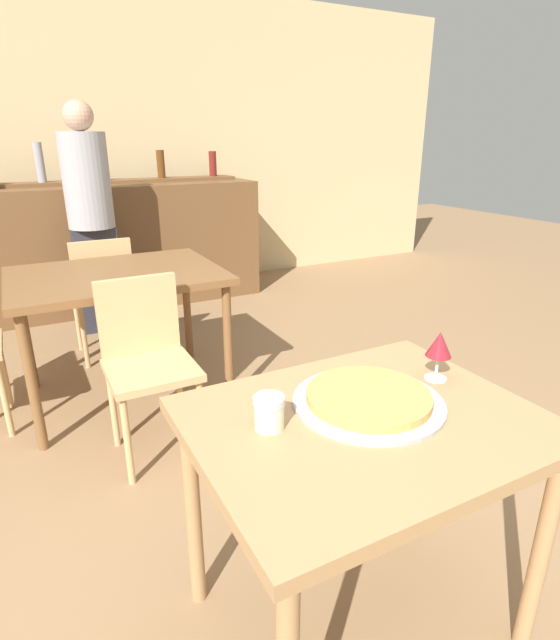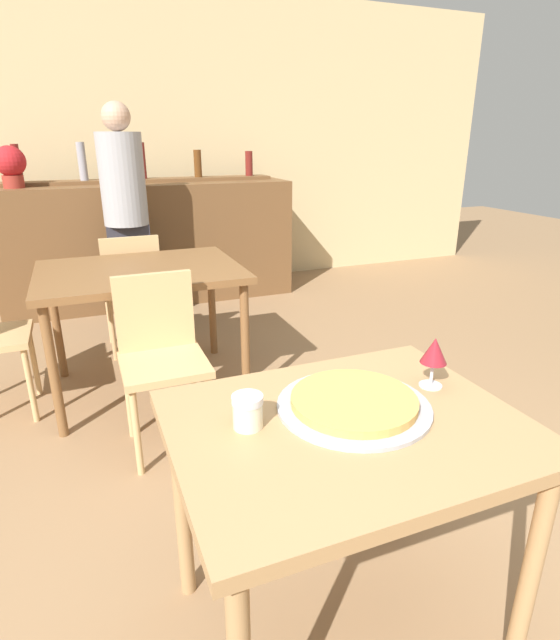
% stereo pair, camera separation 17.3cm
% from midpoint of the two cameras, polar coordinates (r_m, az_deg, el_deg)
% --- Properties ---
extents(ground_plane, '(16.00, 16.00, 0.00)m').
position_cam_midpoint_polar(ground_plane, '(1.90, 5.23, -30.97)').
color(ground_plane, '#93704C').
extents(wall_back, '(8.00, 0.05, 2.80)m').
position_cam_midpoint_polar(wall_back, '(5.22, -21.36, 18.05)').
color(wall_back, '#D1B784').
rests_on(wall_back, ground_plane).
extents(dining_table_near, '(0.94, 0.74, 0.75)m').
position_cam_midpoint_polar(dining_table_near, '(1.45, 6.07, -14.33)').
color(dining_table_near, '#A87F51').
rests_on(dining_table_near, ground_plane).
extents(dining_table_far, '(1.13, 0.87, 0.77)m').
position_cam_midpoint_polar(dining_table_far, '(2.99, -19.69, 3.66)').
color(dining_table_far, brown).
rests_on(dining_table_far, ground_plane).
extents(bar_counter, '(2.60, 0.56, 1.09)m').
position_cam_midpoint_polar(bar_counter, '(4.81, -19.27, 7.89)').
color(bar_counter, brown).
rests_on(bar_counter, ground_plane).
extents(bar_back_shelf, '(2.39, 0.24, 0.35)m').
position_cam_midpoint_polar(bar_back_shelf, '(4.87, -20.46, 15.09)').
color(bar_back_shelf, brown).
rests_on(bar_back_shelf, bar_counter).
extents(chair_far_side_front, '(0.40, 0.40, 0.86)m').
position_cam_midpoint_polar(chair_far_side_front, '(2.47, -16.96, -3.76)').
color(chair_far_side_front, tan).
rests_on(chair_far_side_front, ground_plane).
extents(chair_far_side_back, '(0.40, 0.40, 0.86)m').
position_cam_midpoint_polar(chair_far_side_back, '(3.62, -20.90, 3.32)').
color(chair_far_side_back, tan).
rests_on(chair_far_side_back, ground_plane).
extents(pizza_tray, '(0.43, 0.43, 0.04)m').
position_cam_midpoint_polar(pizza_tray, '(1.45, 6.68, -9.02)').
color(pizza_tray, '#A3A3A8').
rests_on(pizza_tray, dining_table_near).
extents(cheese_shaker, '(0.08, 0.08, 0.09)m').
position_cam_midpoint_polar(cheese_shaker, '(1.32, -5.06, -10.56)').
color(cheese_shaker, beige).
rests_on(cheese_shaker, dining_table_near).
extents(person_standing, '(0.34, 0.34, 1.73)m').
position_cam_midpoint_polar(person_standing, '(4.15, -21.99, 11.31)').
color(person_standing, '#2D2D38').
rests_on(person_standing, ground_plane).
extents(wine_glass, '(0.08, 0.08, 0.16)m').
position_cam_midpoint_polar(wine_glass, '(1.59, 14.83, -2.91)').
color(wine_glass, silver).
rests_on(wine_glass, dining_table_near).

